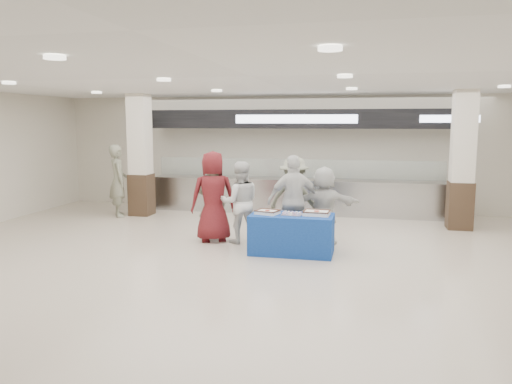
% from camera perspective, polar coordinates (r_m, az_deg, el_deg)
% --- Properties ---
extents(ground, '(14.00, 14.00, 0.00)m').
position_cam_1_polar(ground, '(8.58, -0.58, -8.73)').
color(ground, beige).
rests_on(ground, ground).
extents(serving_line, '(8.70, 0.85, 2.80)m').
position_cam_1_polar(serving_line, '(13.58, 4.67, 2.42)').
color(serving_line, '#ADAFB3').
rests_on(serving_line, ground).
extents(column_left, '(0.55, 0.55, 3.20)m').
position_cam_1_polar(column_left, '(13.57, -13.07, 3.82)').
color(column_left, '#322217').
rests_on(column_left, ground).
extents(column_right, '(0.55, 0.55, 3.20)m').
position_cam_1_polar(column_right, '(12.41, 22.49, 3.04)').
color(column_right, '#322217').
rests_on(column_right, ground).
extents(display_table, '(1.55, 0.78, 0.75)m').
position_cam_1_polar(display_table, '(9.45, 4.10, -4.83)').
color(display_table, '#164097').
rests_on(display_table, ground).
extents(sheet_cake_left, '(0.47, 0.41, 0.09)m').
position_cam_1_polar(sheet_cake_left, '(9.41, 1.31, -2.26)').
color(sheet_cake_left, white).
rests_on(sheet_cake_left, display_table).
extents(sheet_cake_right, '(0.49, 0.39, 0.10)m').
position_cam_1_polar(sheet_cake_right, '(9.35, 6.95, -2.35)').
color(sheet_cake_right, white).
rests_on(sheet_cake_right, display_table).
extents(cupcake_tray, '(0.40, 0.32, 0.06)m').
position_cam_1_polar(cupcake_tray, '(9.33, 4.12, -2.46)').
color(cupcake_tray, '#A2A2A7').
rests_on(cupcake_tray, display_table).
extents(civilian_maroon, '(1.09, 0.92, 1.88)m').
position_cam_1_polar(civilian_maroon, '(10.35, -4.91, -0.52)').
color(civilian_maroon, maroon).
rests_on(civilian_maroon, ground).
extents(soldier_a, '(0.67, 0.52, 1.61)m').
position_cam_1_polar(soldier_a, '(10.38, -5.01, -1.27)').
color(soldier_a, gray).
rests_on(soldier_a, ground).
extents(chef_tall, '(0.98, 0.87, 1.68)m').
position_cam_1_polar(chef_tall, '(10.23, -1.84, -1.18)').
color(chef_tall, silver).
rests_on(chef_tall, ground).
extents(chef_short, '(1.16, 0.81, 1.83)m').
position_cam_1_polar(chef_short, '(9.98, 4.37, -1.00)').
color(chef_short, silver).
rests_on(chef_short, ground).
extents(soldier_b, '(1.26, 0.92, 1.75)m').
position_cam_1_polar(soldier_b, '(10.47, 4.36, -0.78)').
color(soldier_b, gray).
rests_on(soldier_b, ground).
extents(civilian_white, '(1.53, 0.70, 1.59)m').
position_cam_1_polar(civilian_white, '(10.21, 7.74, -1.51)').
color(civilian_white, silver).
rests_on(civilian_white, ground).
extents(soldier_bg, '(0.77, 0.82, 1.89)m').
position_cam_1_polar(soldier_bg, '(13.56, -15.48, 1.25)').
color(soldier_bg, gray).
rests_on(soldier_bg, ground).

